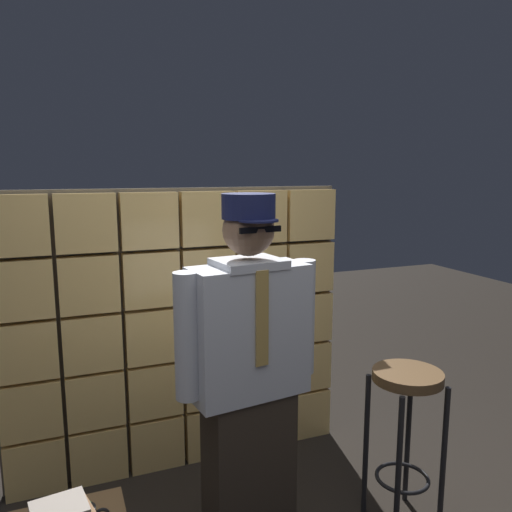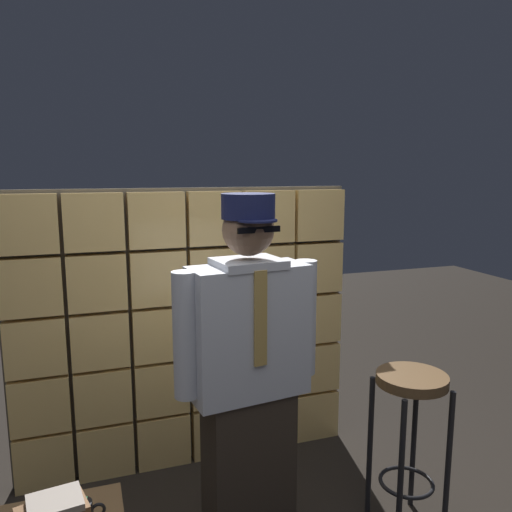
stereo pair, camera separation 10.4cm
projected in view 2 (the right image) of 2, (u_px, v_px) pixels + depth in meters
glass_block_wall at (188, 331)px, 3.02m from camera, size 2.03×0.10×1.70m
standing_person at (249, 379)px, 2.21m from camera, size 0.67×0.31×1.68m
bar_stool at (410, 415)px, 2.46m from camera, size 0.34×0.34×0.81m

